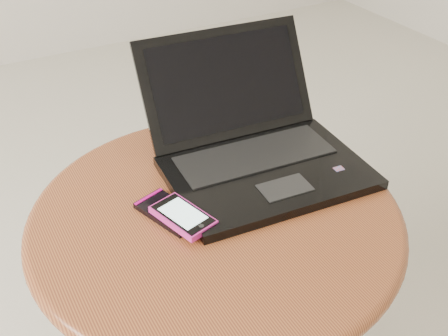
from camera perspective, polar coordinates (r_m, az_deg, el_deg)
table at (r=1.01m, az=-0.81°, el=-9.07°), size 0.64×0.64×0.51m
laptop at (r=1.03m, az=3.19°, el=2.34°), size 0.37×0.38×0.21m
phone_black at (r=0.93m, az=-5.68°, el=-4.53°), size 0.09×0.13×0.01m
phone_pink at (r=0.90m, az=-4.26°, el=-4.97°), size 0.08×0.12×0.01m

